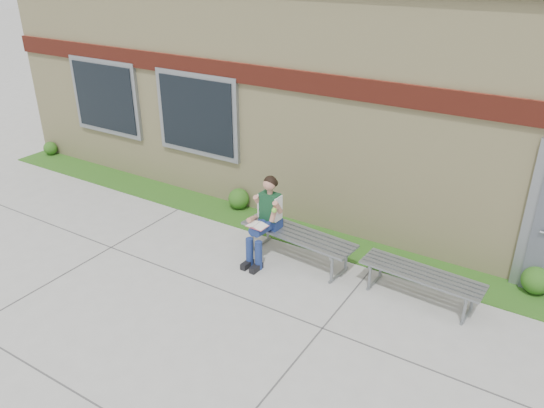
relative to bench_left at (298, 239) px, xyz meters
The scene contains 9 objects.
ground 1.86m from the bench_left, 86.00° to the right, with size 80.00×80.00×0.00m, color #9E9E99.
grass_strip 0.87m from the bench_left, 80.73° to the left, with size 16.00×0.80×0.02m, color #1F4913.
school_building 4.51m from the bench_left, 88.26° to the left, with size 16.20×6.22×4.20m.
bench_left is the anchor object (origin of this frame).
bench_right 2.00m from the bench_left, ahead, with size 1.76×0.59×0.45m.
girl 0.63m from the bench_left, 156.51° to the right, with size 0.48×0.81×1.39m.
shrub_west 7.55m from the bench_left, behind, with size 0.32×0.32×0.32m, color #1F4913.
shrub_mid 2.15m from the bench_left, 151.31° to the left, with size 0.40×0.40×0.40m, color #1F4913.
shrub_east 3.54m from the bench_left, 16.91° to the left, with size 0.42×0.42×0.42m, color #1F4913.
Camera 1 is at (3.40, -4.63, 4.57)m, focal length 35.00 mm.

